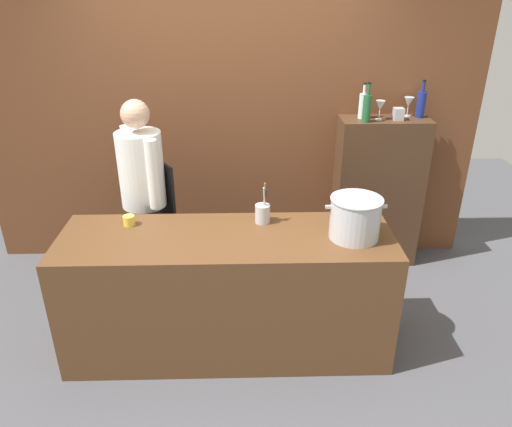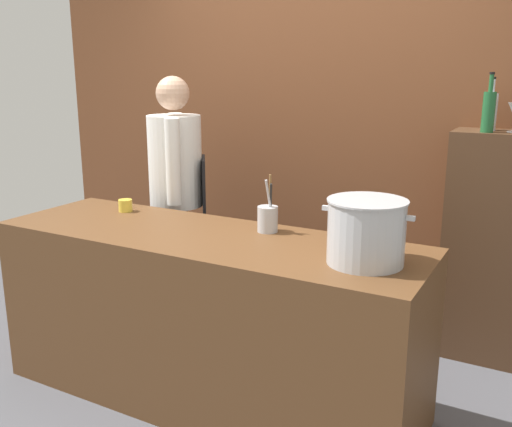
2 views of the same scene
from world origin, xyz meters
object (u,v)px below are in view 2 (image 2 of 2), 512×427
(chef, at_px, (177,187))
(wine_bottle_green, at_px, (489,110))
(stockpot_large, at_px, (366,232))
(butter_jar, at_px, (125,205))
(utensil_crock, at_px, (268,218))
(wine_bottle_clear, at_px, (490,111))

(chef, bearing_deg, wine_bottle_green, -109.87)
(stockpot_large, height_order, butter_jar, stockpot_large)
(butter_jar, distance_m, wine_bottle_green, 2.09)
(chef, relative_size, utensil_crock, 5.63)
(wine_bottle_clear, bearing_deg, butter_jar, -150.13)
(butter_jar, distance_m, wine_bottle_clear, 2.14)
(utensil_crock, bearing_deg, stockpot_large, -21.70)
(chef, height_order, wine_bottle_clear, chef)
(stockpot_large, relative_size, wine_bottle_green, 1.23)
(wine_bottle_green, bearing_deg, stockpot_large, -104.71)
(chef, distance_m, butter_jar, 0.47)
(butter_jar, xyz_separation_m, wine_bottle_clear, (1.80, 1.03, 0.54))
(butter_jar, bearing_deg, chef, 87.52)
(stockpot_large, bearing_deg, utensil_crock, 158.30)
(wine_bottle_green, bearing_deg, butter_jar, -153.04)
(stockpot_large, height_order, wine_bottle_clear, wine_bottle_clear)
(utensil_crock, height_order, wine_bottle_clear, wine_bottle_clear)
(butter_jar, bearing_deg, wine_bottle_green, 26.96)
(utensil_crock, xyz_separation_m, wine_bottle_green, (0.88, 0.90, 0.51))
(chef, distance_m, utensil_crock, 1.00)
(wine_bottle_clear, bearing_deg, utensil_crock, -130.96)
(chef, distance_m, stockpot_large, 1.64)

